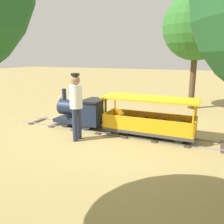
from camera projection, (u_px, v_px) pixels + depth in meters
ground_plane at (116, 132)px, 6.35m from camera, size 60.00×60.00×0.00m
track at (116, 132)px, 6.35m from camera, size 0.77×6.05×0.04m
locomotive at (82, 111)px, 6.65m from camera, size 0.73×1.45×1.05m
passenger_car at (149, 121)px, 5.90m from camera, size 0.83×2.35×0.97m
conductor_person at (76, 102)px, 5.56m from camera, size 0.30×0.30×1.62m
oak_tree_far at (197, 26)px, 8.52m from camera, size 2.46×2.46×4.28m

